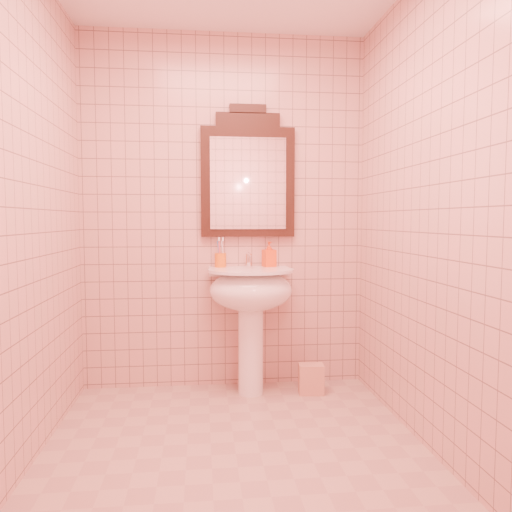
{
  "coord_description": "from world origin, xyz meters",
  "views": [
    {
      "loc": [
        -0.17,
        -2.46,
        1.2
      ],
      "look_at": [
        0.16,
        0.55,
        0.98
      ],
      "focal_mm": 35.0,
      "sensor_mm": 36.0,
      "label": 1
    }
  ],
  "objects": [
    {
      "name": "pedestal_sink",
      "position": [
        0.16,
        0.87,
        0.66
      ],
      "size": [
        0.58,
        0.58,
        0.86
      ],
      "color": "white",
      "rests_on": "floor"
    },
    {
      "name": "toothbrush_cup",
      "position": [
        -0.03,
        1.02,
        0.91
      ],
      "size": [
        0.08,
        0.08,
        0.19
      ],
      "rotation": [
        0.0,
        0.0,
        -0.39
      ],
      "color": "orange",
      "rests_on": "pedestal_sink"
    },
    {
      "name": "soap_dispenser",
      "position": [
        0.31,
        1.02,
        0.95
      ],
      "size": [
        0.1,
        0.1,
        0.18
      ],
      "primitive_type": "imported",
      "rotation": [
        0.0,
        0.0,
        0.27
      ],
      "color": "#E34813",
      "rests_on": "pedestal_sink"
    },
    {
      "name": "floor",
      "position": [
        0.0,
        0.0,
        0.0
      ],
      "size": [
        2.2,
        2.2,
        0.0
      ],
      "primitive_type": "plane",
      "color": "tan",
      "rests_on": "ground"
    },
    {
      "name": "back_wall",
      "position": [
        0.0,
        1.1,
        1.25
      ],
      "size": [
        2.0,
        0.02,
        2.5
      ],
      "primitive_type": "cube",
      "color": "#CC9D8E",
      "rests_on": "floor"
    },
    {
      "name": "faucet",
      "position": [
        0.16,
        1.01,
        0.92
      ],
      "size": [
        0.04,
        0.16,
        0.11
      ],
      "color": "white",
      "rests_on": "pedestal_sink"
    },
    {
      "name": "mirror",
      "position": [
        0.16,
        1.07,
        1.5
      ],
      "size": [
        0.66,
        0.06,
        0.93
      ],
      "color": "black",
      "rests_on": "back_wall"
    },
    {
      "name": "towel",
      "position": [
        0.58,
        0.83,
        0.1
      ],
      "size": [
        0.18,
        0.13,
        0.21
      ],
      "primitive_type": "cube",
      "rotation": [
        0.0,
        0.0,
        -0.1
      ],
      "color": "tan",
      "rests_on": "floor"
    }
  ]
}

